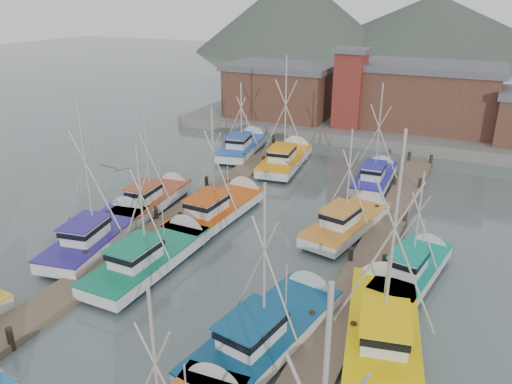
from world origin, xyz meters
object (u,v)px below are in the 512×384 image
at_px(lookout_tower, 350,88).
at_px(boat_8, 221,208).
at_px(boat_12, 287,158).
at_px(boat_4, 155,256).

relative_size(lookout_tower, boat_8, 0.85).
relative_size(boat_8, boat_12, 0.90).
bearing_deg(boat_8, lookout_tower, 87.26).
xyz_separation_m(boat_4, boat_8, (0.16, 7.84, 0.00)).
bearing_deg(boat_4, boat_8, 89.73).
height_order(boat_4, boat_12, boat_12).
bearing_deg(boat_12, boat_8, -96.30).
xyz_separation_m(lookout_tower, boat_4, (-2.58, -32.95, -4.87)).
bearing_deg(lookout_tower, boat_4, -94.48).
height_order(lookout_tower, boat_4, lookout_tower).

